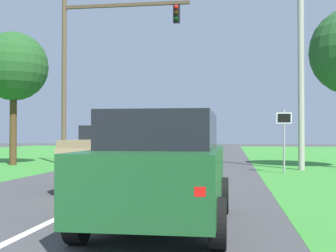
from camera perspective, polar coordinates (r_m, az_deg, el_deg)
name	(u,v)px	position (r m, az deg, el deg)	size (l,w,h in m)	color
ground_plane	(125,186)	(13.72, -5.62, -7.70)	(120.00, 120.00, 0.00)	#424244
red_suv_near	(162,166)	(7.74, -0.75, -5.19)	(2.26, 4.53, 1.97)	#194C23
pickup_truck_lead	(119,155)	(13.70, -6.31, -3.71)	(2.29, 5.44, 1.84)	tan
traffic_light	(93,55)	(23.19, -9.67, 8.99)	(6.62, 0.40, 8.73)	brown
keep_moving_sign	(284,133)	(18.53, 14.72, -0.82)	(0.60, 0.09, 2.59)	gray
utility_pole_right	(301,63)	(20.76, 16.75, 7.74)	(0.28, 0.28, 9.50)	#9E998E
extra_tree_1	(14,67)	(24.39, -19.27, 7.19)	(3.54, 3.54, 6.87)	#4C351E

